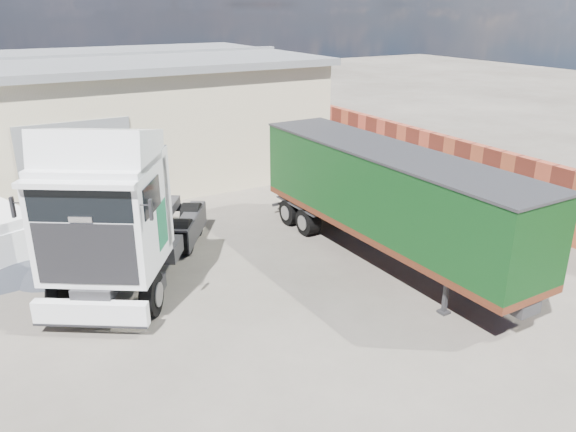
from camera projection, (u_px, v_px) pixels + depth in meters
ground at (249, 326)px, 13.91m from camera, size 120.00×120.00×0.00m
brick_boundary_wall at (431, 162)px, 23.67m from camera, size 0.35×26.00×2.50m
tractor_unit at (117, 221)px, 15.02m from camera, size 6.13×7.43×4.85m
box_trailer at (385, 194)px, 16.87m from camera, size 2.49×10.59×3.50m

